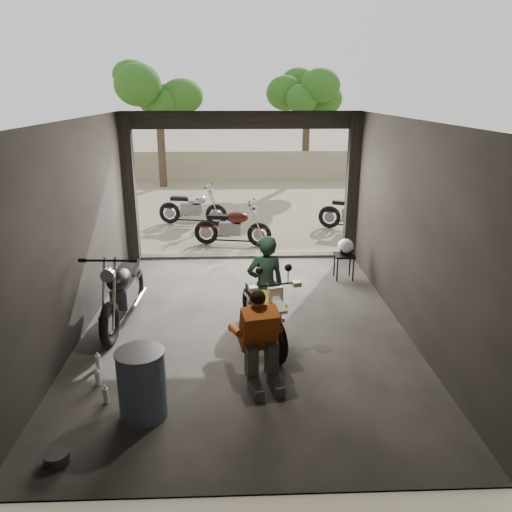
{
  "coord_description": "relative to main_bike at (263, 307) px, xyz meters",
  "views": [
    {
      "loc": [
        -0.1,
        -7.2,
        3.58
      ],
      "look_at": [
        0.2,
        0.6,
        1.0
      ],
      "focal_mm": 35.0,
      "sensor_mm": 36.0,
      "label": 1
    }
  ],
  "objects": [
    {
      "name": "ground",
      "position": [
        -0.26,
        0.47,
        -0.56
      ],
      "size": [
        80.0,
        80.0,
        0.0
      ],
      "primitive_type": "plane",
      "color": "#7A6D56",
      "rests_on": "ground"
    },
    {
      "name": "garage",
      "position": [
        -0.26,
        1.01,
        0.71
      ],
      "size": [
        7.0,
        7.13,
        3.2
      ],
      "color": "#2D2B28",
      "rests_on": "ground"
    },
    {
      "name": "boundary_wall",
      "position": [
        -0.26,
        14.47,
        0.04
      ],
      "size": [
        18.0,
        0.3,
        1.2
      ],
      "primitive_type": "cube",
      "color": "gray",
      "rests_on": "ground"
    },
    {
      "name": "tree_left",
      "position": [
        -3.26,
        12.97,
        3.42
      ],
      "size": [
        2.2,
        2.2,
        5.6
      ],
      "color": "#382B1E",
      "rests_on": "ground"
    },
    {
      "name": "tree_right",
      "position": [
        2.54,
        14.47,
        2.99
      ],
      "size": [
        2.2,
        2.2,
        5.0
      ],
      "color": "#382B1E",
      "rests_on": "ground"
    },
    {
      "name": "main_bike",
      "position": [
        0.0,
        0.0,
        0.0
      ],
      "size": [
        1.12,
        1.81,
        1.13
      ],
      "primitive_type": null,
      "rotation": [
        0.0,
        0.0,
        0.27
      ],
      "color": "white",
      "rests_on": "ground"
    },
    {
      "name": "left_bike",
      "position": [
        -2.2,
        0.71,
        0.08
      ],
      "size": [
        0.9,
        1.94,
        1.29
      ],
      "primitive_type": null,
      "rotation": [
        0.0,
        0.0,
        -0.06
      ],
      "color": "black",
      "rests_on": "ground"
    },
    {
      "name": "outside_bike_a",
      "position": [
        -1.61,
        6.97,
        0.02
      ],
      "size": [
        1.83,
        1.07,
        1.16
      ],
      "primitive_type": null,
      "rotation": [
        0.0,
        0.0,
        1.35
      ],
      "color": "black",
      "rests_on": "ground"
    },
    {
      "name": "outside_bike_b",
      "position": [
        -0.48,
        4.93,
        -0.01
      ],
      "size": [
        1.74,
        0.96,
        1.12
      ],
      "primitive_type": null,
      "rotation": [
        0.0,
        0.0,
        1.39
      ],
      "color": "#471611",
      "rests_on": "ground"
    },
    {
      "name": "outside_bike_c",
      "position": [
        2.79,
        6.18,
        0.02
      ],
      "size": [
        1.87,
        1.33,
        1.17
      ],
      "primitive_type": null,
      "rotation": [
        0.0,
        0.0,
        1.17
      ],
      "color": "black",
      "rests_on": "ground"
    },
    {
      "name": "rider",
      "position": [
        0.05,
        0.29,
        0.22
      ],
      "size": [
        0.64,
        0.49,
        1.57
      ],
      "primitive_type": "imported",
      "rotation": [
        0.0,
        0.0,
        3.36
      ],
      "color": "#172E24",
      "rests_on": "ground"
    },
    {
      "name": "mechanic",
      "position": [
        -0.08,
        -1.17,
        0.03
      ],
      "size": [
        0.77,
        0.94,
        1.19
      ],
      "primitive_type": null,
      "rotation": [
        0.0,
        0.0,
        0.22
      ],
      "color": "#C55C1A",
      "rests_on": "ground"
    },
    {
      "name": "stool",
      "position": [
        1.74,
        2.53,
        -0.11
      ],
      "size": [
        0.38,
        0.38,
        0.53
      ],
      "rotation": [
        0.0,
        0.0,
        -0.38
      ],
      "color": "black",
      "rests_on": "ground"
    },
    {
      "name": "helmet",
      "position": [
        1.77,
        2.59,
        0.11
      ],
      "size": [
        0.41,
        0.42,
        0.3
      ],
      "primitive_type": "ellipsoid",
      "rotation": [
        0.0,
        0.0,
        -0.33
      ],
      "color": "white",
      "rests_on": "stool"
    },
    {
      "name": "oil_drum",
      "position": [
        -1.46,
        -1.79,
        -0.14
      ],
      "size": [
        0.64,
        0.64,
        0.84
      ],
      "primitive_type": "cylinder",
      "rotation": [
        0.0,
        0.0,
        -0.21
      ],
      "color": "#465876",
      "rests_on": "ground"
    },
    {
      "name": "sign_post",
      "position": [
        3.17,
        4.51,
        1.09
      ],
      "size": [
        0.82,
        0.08,
        2.45
      ],
      "rotation": [
        0.0,
        0.0,
        0.29
      ],
      "color": "black",
      "rests_on": "ground"
    }
  ]
}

